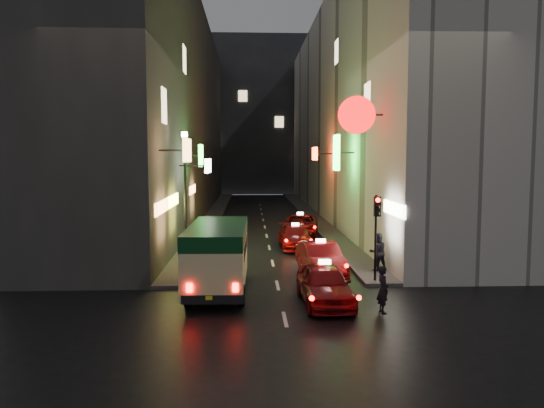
{
  "coord_description": "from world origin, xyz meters",
  "views": [
    {
      "loc": [
        -1.12,
        -12.51,
        5.18
      ],
      "look_at": [
        -0.03,
        13.0,
        2.91
      ],
      "focal_mm": 35.0,
      "sensor_mm": 36.0,
      "label": 1
    }
  ],
  "objects": [
    {
      "name": "ground",
      "position": [
        0.0,
        0.0,
        0.0
      ],
      "size": [
        120.0,
        120.0,
        0.0
      ],
      "primitive_type": "plane",
      "color": "black",
      "rests_on": "ground"
    },
    {
      "name": "pedestrian_sidewalk",
      "position": [
        4.55,
        10.43,
        1.1
      ],
      "size": [
        0.81,
        0.62,
        1.9
      ],
      "primitive_type": "imported",
      "rotation": [
        0.0,
        0.0,
        3.4
      ],
      "color": "black",
      "rests_on": "sidewalk_right"
    },
    {
      "name": "minibus",
      "position": [
        -2.34,
        7.53,
        1.64
      ],
      "size": [
        2.23,
        6.08,
        2.6
      ],
      "color": "beige",
      "rests_on": "ground"
    },
    {
      "name": "building_far",
      "position": [
        0.0,
        66.0,
        11.0
      ],
      "size": [
        30.0,
        10.0,
        22.0
      ],
      "primitive_type": "cube",
      "color": "#37383D",
      "rests_on": "ground"
    },
    {
      "name": "taxi_near",
      "position": [
        1.51,
        5.73,
        0.83
      ],
      "size": [
        2.33,
        5.27,
        1.82
      ],
      "color": "maroon",
      "rests_on": "ground"
    },
    {
      "name": "building_left",
      "position": [
        -8.0,
        33.99,
        9.0
      ],
      "size": [
        7.68,
        52.0,
        18.0
      ],
      "color": "#3D3A37",
      "rests_on": "ground"
    },
    {
      "name": "taxi_third",
      "position": [
        1.48,
        17.35,
        0.74
      ],
      "size": [
        2.03,
        4.71,
        1.65
      ],
      "color": "maroon",
      "rests_on": "ground"
    },
    {
      "name": "lamp_post",
      "position": [
        -4.2,
        13.0,
        3.72
      ],
      "size": [
        0.28,
        0.28,
        6.22
      ],
      "color": "black",
      "rests_on": "sidewalk_left"
    },
    {
      "name": "taxi_second",
      "position": [
        2.02,
        10.53,
        0.82
      ],
      "size": [
        2.63,
        5.34,
        1.81
      ],
      "color": "maroon",
      "rests_on": "ground"
    },
    {
      "name": "taxi_far",
      "position": [
        2.24,
        22.37,
        0.79
      ],
      "size": [
        2.78,
        5.23,
        1.75
      ],
      "color": "maroon",
      "rests_on": "ground"
    },
    {
      "name": "sidewalk_left",
      "position": [
        -4.25,
        34.0,
        0.07
      ],
      "size": [
        1.5,
        52.0,
        0.15
      ],
      "primitive_type": "cube",
      "color": "#4B4946",
      "rests_on": "ground"
    },
    {
      "name": "building_right",
      "position": [
        8.0,
        33.99,
        9.0
      ],
      "size": [
        8.07,
        52.04,
        18.0
      ],
      "color": "beige",
      "rests_on": "ground"
    },
    {
      "name": "traffic_light",
      "position": [
        4.0,
        8.47,
        2.69
      ],
      "size": [
        0.26,
        0.43,
        3.5
      ],
      "color": "black",
      "rests_on": "sidewalk_right"
    },
    {
      "name": "pedestrian_crossing",
      "position": [
        3.3,
        4.58,
        0.9
      ],
      "size": [
        0.44,
        0.63,
        1.8
      ],
      "primitive_type": "imported",
      "rotation": [
        0.0,
        0.0,
        1.68
      ],
      "color": "black",
      "rests_on": "ground"
    },
    {
      "name": "sidewalk_right",
      "position": [
        4.25,
        34.0,
        0.07
      ],
      "size": [
        1.5,
        52.0,
        0.15
      ],
      "primitive_type": "cube",
      "color": "#4B4946",
      "rests_on": "ground"
    }
  ]
}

